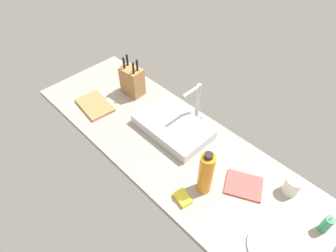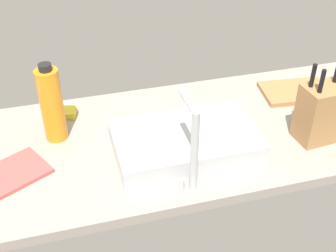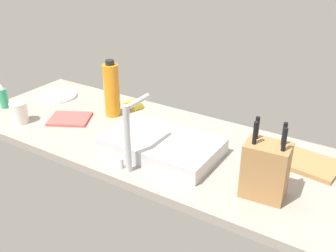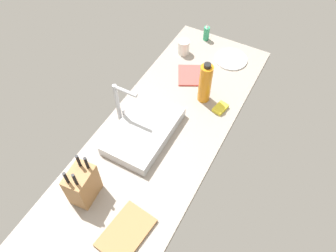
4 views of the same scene
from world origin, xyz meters
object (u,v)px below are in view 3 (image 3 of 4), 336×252
object	(u,v)px
soap_bottle	(3,97)
dish_sponge	(133,105)
coffee_mug	(19,113)
faucet	(129,131)
sink_basin	(162,145)
cutting_board	(304,162)
dinner_plate	(57,96)
dish_towel	(70,119)
water_bottle	(112,90)
knife_block	(265,170)

from	to	relation	value
soap_bottle	dish_sponge	distance (cm)	65.68
coffee_mug	faucet	bearing A→B (deg)	176.28
sink_basin	faucet	xyz separation A→B (cm)	(3.37, 16.43, 12.74)
cutting_board	dinner_plate	size ratio (longest dim) A/B	1.19
faucet	soap_bottle	world-z (taller)	faucet
dish_towel	water_bottle	bearing A→B (deg)	-131.29
sink_basin	cutting_board	size ratio (longest dim) A/B	1.79
coffee_mug	water_bottle	bearing A→B (deg)	-136.90
faucet	water_bottle	size ratio (longest dim) A/B	0.97
sink_basin	dish_towel	bearing A→B (deg)	-2.19
dinner_plate	coffee_mug	xyz separation A→B (cm)	(-8.99, 31.35, 4.33)
faucet	dinner_plate	bearing A→B (deg)	-24.81
sink_basin	dish_sponge	size ratio (longest dim) A/B	5.11
sink_basin	coffee_mug	distance (cm)	72.83
cutting_board	knife_block	bearing A→B (deg)	75.79
knife_block	dish_sponge	xyz separation A→B (cm)	(81.66, -36.02, -8.99)
coffee_mug	knife_block	bearing A→B (deg)	-177.00
sink_basin	knife_block	xyz separation A→B (cm)	(-44.66, 5.88, 6.99)
dinner_plate	dish_towel	distance (cm)	32.06
sink_basin	cutting_board	xyz separation A→B (cm)	(-51.64, -21.66, -2.30)
sink_basin	dish_towel	distance (cm)	53.92
knife_block	coffee_mug	size ratio (longest dim) A/B	2.80
dinner_plate	faucet	bearing A→B (deg)	155.19
water_bottle	dish_towel	world-z (taller)	water_bottle
faucet	coffee_mug	distance (cm)	69.47
dish_towel	dish_sponge	xyz separation A→B (cm)	(-16.83, -28.08, 0.60)
coffee_mug	dish_sponge	distance (cm)	54.78
cutting_board	water_bottle	bearing A→B (deg)	2.44
coffee_mug	dish_sponge	world-z (taller)	coffee_mug
faucet	dish_sponge	size ratio (longest dim) A/B	2.98
cutting_board	dinner_plate	xyz separation A→B (cm)	(132.44, 2.30, -0.30)
soap_bottle	water_bottle	distance (cm)	57.59
faucet	soap_bottle	distance (cm)	90.57
faucet	dinner_plate	xyz separation A→B (cm)	(77.44, -35.80, -15.34)
water_bottle	dish_sponge	bearing A→B (deg)	-103.80
soap_bottle	cutting_board	bearing A→B (deg)	-169.67
faucet	cutting_board	world-z (taller)	faucet
sink_basin	knife_block	bearing A→B (deg)	172.51
soap_bottle	knife_block	bearing A→B (deg)	179.47
dish_sponge	coffee_mug	bearing A→B (deg)	50.42
water_bottle	coffee_mug	xyz separation A→B (cm)	(31.78, 29.74, -8.18)
knife_block	soap_bottle	bearing A→B (deg)	-5.77
dish_towel	coffee_mug	distance (cm)	23.23
soap_bottle	coffee_mug	size ratio (longest dim) A/B	1.30
water_bottle	sink_basin	bearing A→B (deg)	156.09
coffee_mug	soap_bottle	bearing A→B (deg)	-19.56
cutting_board	dinner_plate	bearing A→B (deg)	0.99
sink_basin	faucet	bearing A→B (deg)	78.42
cutting_board	dish_sponge	bearing A→B (deg)	-5.47
cutting_board	soap_bottle	bearing A→B (deg)	10.33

